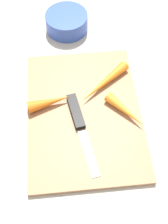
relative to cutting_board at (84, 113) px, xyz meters
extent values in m
plane|color=#ADA8A0|center=(0.00, 0.00, -0.01)|extent=(1.40, 1.40, 0.00)
cube|color=#99704C|center=(0.00, 0.00, 0.00)|extent=(0.36, 0.26, 0.01)
cube|color=#B7B7BC|center=(-0.10, 0.00, 0.01)|extent=(0.11, 0.04, 0.00)
cube|color=black|center=(0.00, 0.02, 0.01)|extent=(0.09, 0.04, 0.01)
cone|color=orange|center=(0.07, -0.06, 0.02)|extent=(0.11, 0.13, 0.02)
cone|color=orange|center=(0.03, 0.08, 0.02)|extent=(0.05, 0.10, 0.03)
cone|color=orange|center=(-0.01, -0.09, 0.02)|extent=(0.10, 0.09, 0.02)
cylinder|color=#3351B2|center=(0.29, 0.02, 0.02)|extent=(0.12, 0.12, 0.05)
camera|label=1|loc=(-0.35, 0.03, 0.58)|focal=46.84mm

